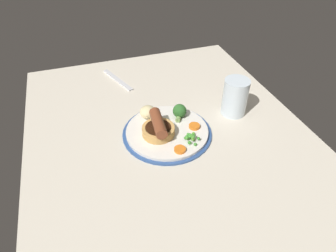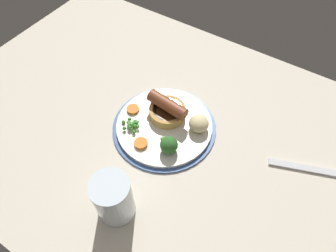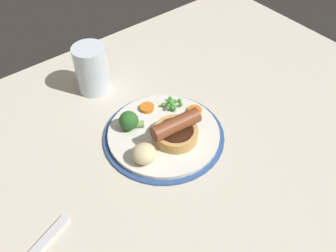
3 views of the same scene
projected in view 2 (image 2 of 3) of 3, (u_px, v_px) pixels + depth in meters
The scene contains 10 objects.
dining_table at pixel (148, 125), 77.05cm from camera, with size 110.00×80.00×3.00cm, color beige.
dinner_plate at pixel (164, 126), 74.20cm from camera, with size 25.68×25.68×1.40cm.
sausage_pudding at pixel (167, 109), 73.48cm from camera, with size 10.71×9.13×5.57cm.
pea_pile at pixel (131, 124), 72.21cm from camera, with size 5.03×4.17×1.85cm.
broccoli_floret_near at pixel (169, 145), 67.67cm from camera, with size 5.16×4.29×4.13cm.
potato_chunk_0 at pixel (199, 123), 71.36cm from camera, with size 4.84×4.86×3.70cm, color beige.
carrot_slice_0 at pixel (141, 143), 69.77cm from camera, with size 3.19×3.19×0.80cm, color orange.
carrot_slice_2 at pixel (133, 109), 75.92cm from camera, with size 3.14×3.14×0.73cm, color orange.
fork at pixel (309, 169), 67.53cm from camera, with size 18.00×1.60×0.60cm, color silver.
drinking_glass at pixel (114, 199), 57.65cm from camera, with size 7.64×7.64×11.55cm, color silver.
Camera 2 is at (-28.89, 35.55, 63.66)cm, focal length 32.00 mm.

